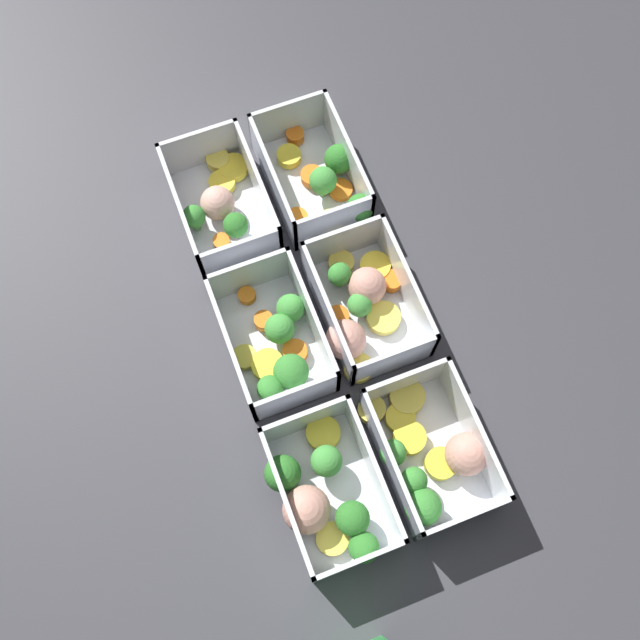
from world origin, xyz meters
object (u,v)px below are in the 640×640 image
object	(u,v)px
container_near_right	(320,178)
container_far_left	(324,495)
container_near_left	(430,454)
container_far_right	(221,203)
container_near_center	(362,305)
container_far_center	(276,343)

from	to	relation	value
container_near_right	container_far_left	bearing A→B (deg)	159.54
container_near_right	container_near_left	bearing A→B (deg)	178.20
container_near_left	container_far_right	xyz separation A→B (m)	(0.37, 0.11, -0.00)
container_near_center	container_far_left	size ratio (longest dim) A/B	0.99
container_near_center	container_far_left	world-z (taller)	same
container_far_center	container_far_right	world-z (taller)	same
container_far_center	container_far_right	size ratio (longest dim) A/B	0.98
container_near_right	container_far_right	distance (m)	0.13
container_near_left	container_far_left	distance (m)	0.12
container_near_center	container_far_center	bearing A→B (deg)	94.19
container_near_center	container_far_right	distance (m)	0.21
container_near_right	container_far_center	bearing A→B (deg)	145.97
container_near_right	container_far_center	world-z (taller)	same
container_near_left	container_far_left	xyz separation A→B (m)	(0.00, 0.12, 0.00)
container_near_right	container_far_left	world-z (taller)	same
container_far_left	container_far_right	distance (m)	0.37
container_near_center	container_far_right	bearing A→B (deg)	30.77
container_near_left	container_near_right	world-z (taller)	same
container_far_right	container_far_center	bearing A→B (deg)	-179.32
container_near_right	container_far_right	xyz separation A→B (m)	(0.01, 0.12, -0.00)
container_near_left	container_near_center	bearing A→B (deg)	1.12
container_near_left	container_far_center	bearing A→B (deg)	32.12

